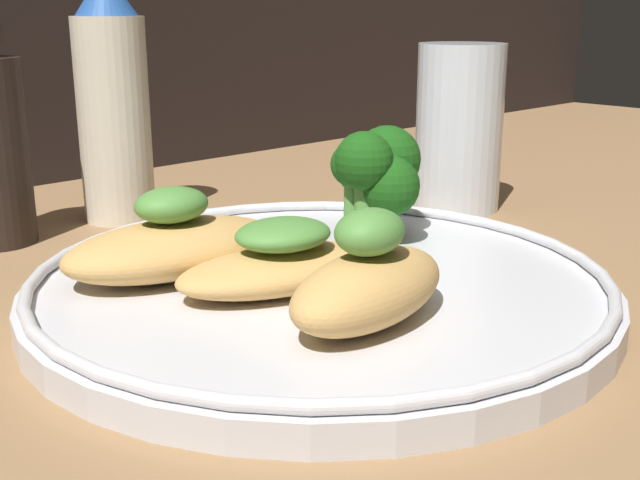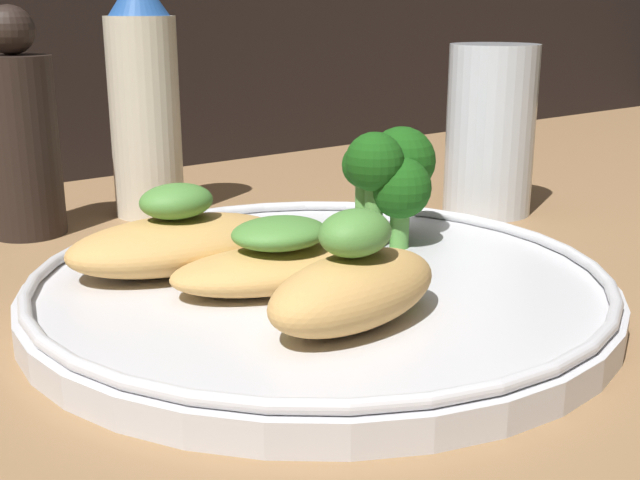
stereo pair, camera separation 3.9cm
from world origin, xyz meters
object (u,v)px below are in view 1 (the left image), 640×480
at_px(broccoli_bunch, 376,172).
at_px(sauce_bottle, 113,104).
at_px(drinking_glass, 459,128).
at_px(plate, 320,286).

relative_size(broccoli_bunch, sauce_bottle, 0.39).
bearing_deg(drinking_glass, plate, -160.31).
bearing_deg(sauce_bottle, plate, -94.12).
height_order(sauce_bottle, drinking_glass, sauce_bottle).
relative_size(sauce_bottle, drinking_glass, 1.41).
xyz_separation_m(broccoli_bunch, sauce_bottle, (-0.05, 0.20, 0.03)).
bearing_deg(plate, sauce_bottle, 85.88).
bearing_deg(sauce_bottle, drinking_glass, -36.44).
distance_m(broccoli_bunch, drinking_glass, 0.15).
bearing_deg(broccoli_bunch, plate, -159.47).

